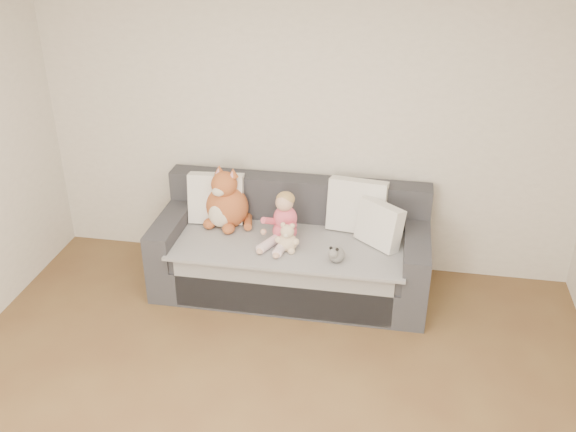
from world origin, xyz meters
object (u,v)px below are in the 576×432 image
object	(u,v)px
sofa	(292,253)
toddler	(283,221)
plush_cat	(226,203)
sippy_cup	(290,239)
teddy_bear	(287,240)

from	to	relation	value
sofa	toddler	size ratio (longest dim) A/B	5.11
toddler	plush_cat	size ratio (longest dim) A/B	0.79
sofa	sippy_cup	world-z (taller)	sofa
sofa	plush_cat	bearing A→B (deg)	171.02
sofa	plush_cat	size ratio (longest dim) A/B	4.05
toddler	plush_cat	bearing A→B (deg)	175.56
sofa	toddler	bearing A→B (deg)	-119.27
plush_cat	teddy_bear	xyz separation A→B (m)	(0.57, -0.33, -0.10)
plush_cat	sippy_cup	xyz separation A→B (m)	(0.58, -0.26, -0.14)
sofa	teddy_bear	size ratio (longest dim) A/B	8.99
plush_cat	sofa	bearing A→B (deg)	8.12
toddler	teddy_bear	size ratio (longest dim) A/B	1.76
plush_cat	sippy_cup	distance (m)	0.65
sippy_cup	plush_cat	bearing A→B (deg)	155.72
toddler	sippy_cup	size ratio (longest dim) A/B	3.73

